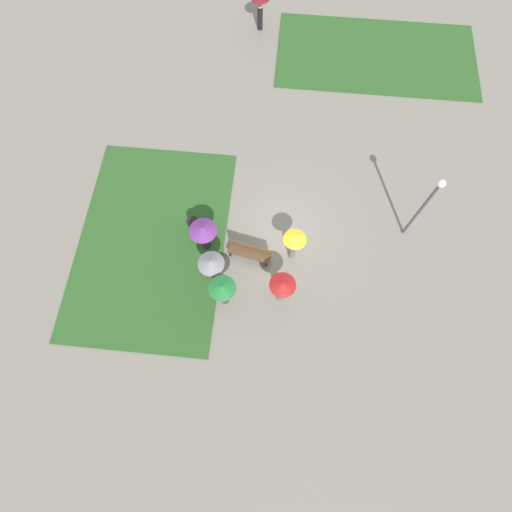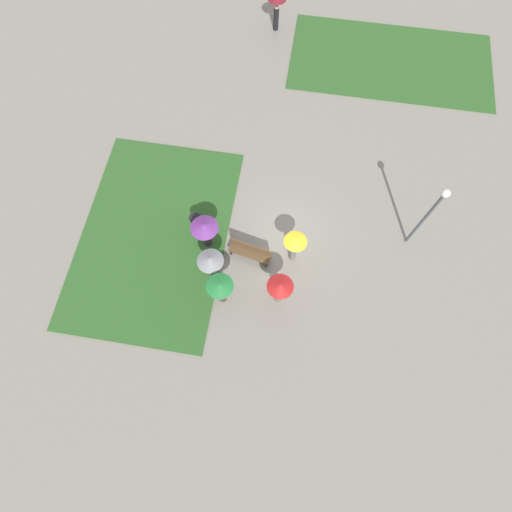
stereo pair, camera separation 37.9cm
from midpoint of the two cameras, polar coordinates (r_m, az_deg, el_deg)
name	(u,v)px [view 1 (the left image)]	position (r m, az deg, el deg)	size (l,w,h in m)	color
ground_plane	(283,239)	(17.47, 3.28, 2.36)	(90.00, 90.00, 0.00)	gray
lawn_patch_near	(152,241)	(18.00, -15.23, 2.06)	(6.30, 9.53, 0.06)	#2D5B26
lawn_patch_far	(376,55)	(24.90, 16.35, 25.79)	(10.66, 5.53, 0.06)	#2D5B26
park_bench	(250,252)	(16.70, -1.55, 0.60)	(1.86, 0.77, 0.90)	brown
lamp_post	(427,202)	(16.47, 22.62, 7.14)	(0.32, 0.32, 4.11)	#474C51
trash_bin	(194,226)	(17.43, -9.50, 4.23)	(0.51, 0.51, 0.93)	#4C4C51
crowd_person_grey	(212,265)	(15.67, -7.04, -1.37)	(1.05, 1.05, 1.81)	#47382D
crowd_person_green	(223,290)	(15.19, -5.47, -4.93)	(1.05, 1.05, 1.89)	#47382D
crowd_person_yellow	(294,241)	(15.89, 4.82, 2.07)	(0.92, 0.92, 1.91)	slate
crowd_person_purple	(203,232)	(16.21, -8.19, 3.33)	(1.14, 1.14, 1.82)	#2D2333
crowd_person_red	(282,287)	(15.29, 3.05, -4.48)	(1.03, 1.03, 1.82)	slate
lone_walker_far_path	(260,2)	(24.80, 0.09, 32.48)	(0.99, 0.99, 2.00)	black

